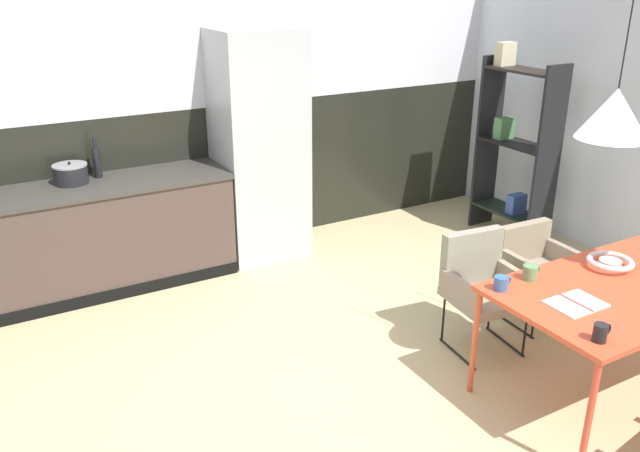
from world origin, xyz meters
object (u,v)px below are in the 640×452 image
dining_table (623,293)px  bottle_oil_tall (97,162)px  fruit_bowl (610,262)px  mug_short_terracotta (531,272)px  armchair_corner_seat (534,260)px  open_book (576,304)px  refrigerator_column (259,147)px  armchair_far_side (480,279)px  pendant_lamp_over_table_near (614,114)px  mug_dark_espresso (501,283)px  cooking_pot (71,174)px  open_shelf_unit (515,145)px  mug_white_ceramic (601,332)px

dining_table → bottle_oil_tall: bearing=125.9°
fruit_bowl → mug_short_terracotta: bearing=166.8°
armchair_corner_seat → open_book: open_book is taller
refrigerator_column → armchair_far_side: size_ratio=2.48×
open_book → pendant_lamp_over_table_near: 1.05m
refrigerator_column → mug_dark_espresso: refrigerator_column is taller
fruit_bowl → cooking_pot: cooking_pot is taller
armchair_far_side → armchair_corner_seat: armchair_far_side is taller
dining_table → cooking_pot: (-2.52, 3.12, 0.28)m
refrigerator_column → open_book: refrigerator_column is taller
mug_dark_espresso → cooking_pot: cooking_pot is taller
armchair_far_side → fruit_bowl: armchair_far_side is taller
armchair_far_side → cooking_pot: cooking_pot is taller
armchair_far_side → mug_dark_espresso: size_ratio=6.64×
dining_table → fruit_bowl: fruit_bowl is taller
dining_table → cooking_pot: bearing=128.9°
armchair_corner_seat → fruit_bowl: bearing=80.8°
open_shelf_unit → fruit_bowl: bearing=-30.6°
mug_dark_espresso → cooking_pot: size_ratio=0.46×
mug_dark_espresso → bottle_oil_tall: bearing=119.9°
dining_table → open_shelf_unit: open_shelf_unit is taller
armchair_far_side → pendant_lamp_over_table_near: bearing=97.1°
armchair_corner_seat → cooking_pot: size_ratio=2.70×
fruit_bowl → bottle_oil_tall: (-2.44, 2.96, 0.25)m
refrigerator_column → pendant_lamp_over_table_near: 3.16m
mug_white_ceramic → cooking_pot: size_ratio=0.44×
armchair_corner_seat → mug_dark_espresso: 1.17m
open_book → mug_dark_espresso: (-0.23, 0.34, 0.04)m
armchair_corner_seat → bottle_oil_tall: 3.48m
open_book → open_shelf_unit: (1.75, 2.23, 0.18)m
mug_short_terracotta → cooking_pot: 3.49m
dining_table → fruit_bowl: bearing=56.3°
mug_short_terracotta → mug_white_ceramic: bearing=-108.0°
armchair_far_side → cooking_pot: size_ratio=3.07×
dining_table → mug_short_terracotta: mug_short_terracotta is taller
refrigerator_column → mug_dark_espresso: (0.28, -2.70, -0.23)m
cooking_pot → refrigerator_column: bearing=-3.4°
bottle_oil_tall → pendant_lamp_over_table_near: (1.99, -3.14, 0.75)m
open_shelf_unit → mug_short_terracotta: bearing=-42.8°
open_book → mug_dark_espresso: bearing=124.7°
dining_table → fruit_bowl: size_ratio=5.47×
fruit_bowl → mug_dark_espresso: mug_dark_espresso is taller
pendant_lamp_over_table_near → mug_white_ceramic: bearing=-131.6°
open_book → bottle_oil_tall: 3.71m
armchair_corner_seat → dining_table: bearing=75.4°
refrigerator_column → mug_white_ceramic: bearing=-84.6°
fruit_bowl → open_shelf_unit: 2.34m
fruit_bowl → pendant_lamp_over_table_near: pendant_lamp_over_table_near is taller
pendant_lamp_over_table_near → open_book: bearing=-159.5°
armchair_far_side → mug_short_terracotta: (-0.09, -0.49, 0.28)m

